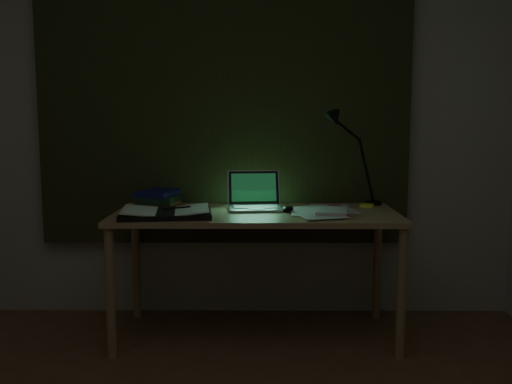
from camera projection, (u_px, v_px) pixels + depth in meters
wall_back at (224, 110)px, 3.42m from camera, size 3.50×0.00×2.50m
curtain at (224, 75)px, 3.35m from camera, size 2.20×0.06×2.00m
desk at (256, 274)px, 3.12m from camera, size 1.53×0.67×0.70m
laptop at (256, 191)px, 3.13m from camera, size 0.33×0.36×0.21m
open_textbook at (166, 212)px, 2.95m from camera, size 0.50×0.39×0.04m
book_stack at (158, 198)px, 3.27m from camera, size 0.23×0.27×0.10m
loose_papers at (321, 211)px, 3.05m from camera, size 0.45×0.46×0.02m
mouse at (288, 209)px, 3.07m from camera, size 0.08×0.10×0.03m
sticky_yellow at (367, 205)px, 3.26m from camera, size 0.09×0.09×0.02m
sticky_pink at (333, 206)px, 3.25m from camera, size 0.08×0.08×0.01m
desk_lamp at (375, 161)px, 3.31m from camera, size 0.37×0.30×0.52m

